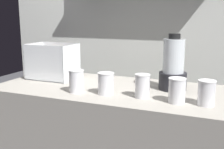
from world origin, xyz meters
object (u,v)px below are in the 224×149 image
object	(u,v)px
juice_cup_carrot_left	(106,85)
juice_cup_carrot_right	(177,92)
juice_cup_beet_far_right	(206,94)
juice_cup_orange_far_left	(77,83)
blender_pitcher	(173,67)
juice_cup_orange_middle	(142,88)
carrot_display_bin	(53,68)

from	to	relation	value
juice_cup_carrot_left	juice_cup_carrot_right	bearing A→B (deg)	-1.13
juice_cup_beet_far_right	juice_cup_orange_far_left	bearing A→B (deg)	-177.17
juice_cup_carrot_right	juice_cup_beet_far_right	size ratio (longest dim) A/B	1.02
juice_cup_orange_far_left	juice_cup_carrot_left	size ratio (longest dim) A/B	1.06
blender_pitcher	juice_cup_carrot_left	bearing A→B (deg)	-142.59
blender_pitcher	juice_cup_beet_far_right	bearing A→B (deg)	-49.23
juice_cup_orange_middle	juice_cup_beet_far_right	distance (m)	0.32
juice_cup_orange_middle	juice_cup_carrot_right	xyz separation A→B (m)	(0.18, -0.02, 0.00)
blender_pitcher	juice_cup_orange_middle	bearing A→B (deg)	-116.60
juice_cup_carrot_left	juice_cup_beet_far_right	distance (m)	0.52
juice_cup_orange_far_left	juice_cup_beet_far_right	xyz separation A→B (m)	(0.69, 0.03, -0.00)
blender_pitcher	juice_cup_carrot_right	world-z (taller)	blender_pitcher
carrot_display_bin	juice_cup_orange_middle	xyz separation A→B (m)	(0.69, -0.21, -0.02)
juice_cup_orange_far_left	blender_pitcher	bearing A→B (deg)	29.34
carrot_display_bin	juice_cup_carrot_left	xyz separation A→B (m)	(0.49, -0.22, -0.02)
carrot_display_bin	blender_pitcher	xyz separation A→B (m)	(0.81, 0.02, 0.06)
carrot_display_bin	juice_cup_carrot_right	world-z (taller)	carrot_display_bin
juice_cup_beet_far_right	juice_cup_carrot_left	bearing A→B (deg)	-179.49
blender_pitcher	juice_cup_orange_middle	size ratio (longest dim) A/B	2.59
carrot_display_bin	blender_pitcher	distance (m)	0.81
carrot_display_bin	blender_pitcher	bearing A→B (deg)	1.31
carrot_display_bin	juice_cup_orange_middle	world-z (taller)	carrot_display_bin
juice_cup_orange_middle	juice_cup_carrot_right	world-z (taller)	same
juice_cup_beet_far_right	juice_cup_carrot_right	bearing A→B (deg)	-174.89
carrot_display_bin	juice_cup_carrot_left	size ratio (longest dim) A/B	2.58
blender_pitcher	juice_cup_carrot_right	bearing A→B (deg)	-74.81
blender_pitcher	juice_cup_beet_far_right	distance (m)	0.32
blender_pitcher	juice_cup_orange_far_left	distance (m)	0.56
carrot_display_bin	juice_cup_orange_far_left	distance (m)	0.41
juice_cup_orange_middle	carrot_display_bin	bearing A→B (deg)	163.15
juice_cup_orange_middle	juice_cup_beet_far_right	world-z (taller)	juice_cup_orange_middle
juice_cup_orange_far_left	juice_cup_beet_far_right	distance (m)	0.69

